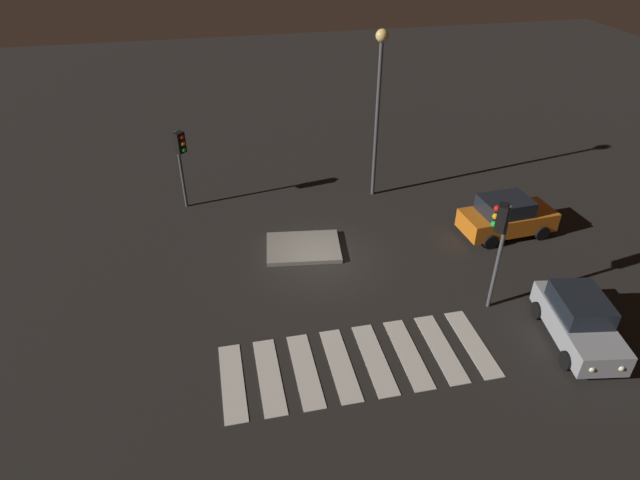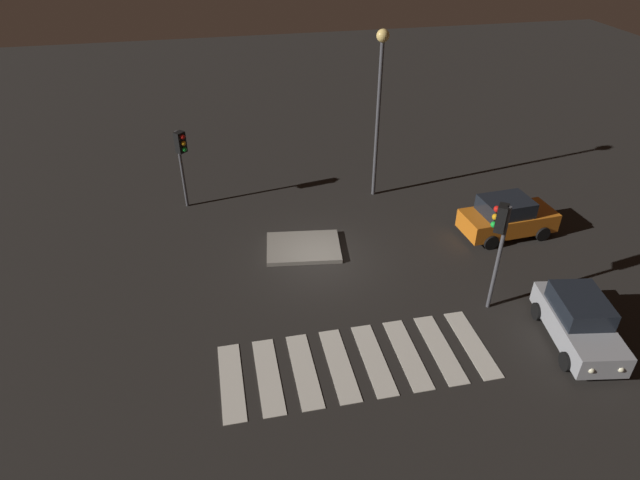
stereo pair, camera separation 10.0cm
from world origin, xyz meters
The scene contains 8 objects.
ground_plane centered at (0.00, 0.00, 0.00)m, with size 80.00×80.00×0.00m, color black.
traffic_island centered at (-0.52, 0.93, 0.09)m, with size 3.35×2.69×0.18m.
car_orange centered at (8.35, 0.28, 0.87)m, with size 4.18×2.14×1.78m.
car_silver centered at (7.43, -6.30, 0.84)m, with size 2.33×4.10×1.71m.
traffic_light_east centered at (5.31, -4.01, 3.20)m, with size 0.53×0.54×4.21m.
traffic_light_west centered at (-5.21, 5.61, 2.88)m, with size 0.54×0.53×3.79m.
street_lamp centered at (3.77, 5.03, 5.34)m, with size 0.56×0.56×7.86m.
crosswalk_near centered at (0.00, -5.78, 0.01)m, with size 8.75×3.20×0.02m.
Camera 2 is at (-3.69, -17.60, 12.91)m, focal length 30.22 mm.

